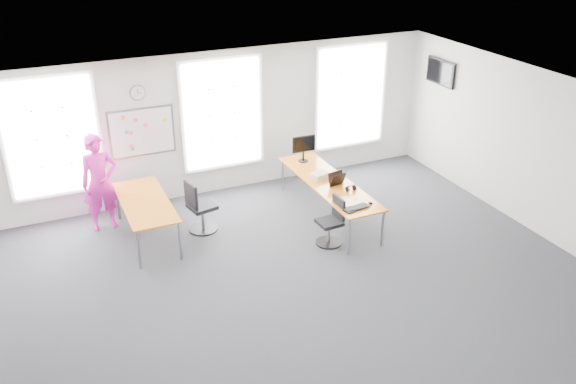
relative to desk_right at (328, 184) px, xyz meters
name	(u,v)px	position (x,y,z in m)	size (l,w,h in m)	color
floor	(288,289)	(-1.75, -1.99, -0.69)	(10.00, 10.00, 0.00)	#252529
ceiling	(288,110)	(-1.75, -1.99, 2.31)	(10.00, 10.00, 0.00)	silver
wall_back	(208,125)	(-1.75, 2.01, 0.81)	(10.00, 10.00, 0.00)	silver
wall_front	(459,378)	(-1.75, -5.99, 0.81)	(10.00, 10.00, 0.00)	silver
wall_right	(540,154)	(3.25, -1.99, 0.81)	(10.00, 10.00, 0.00)	silver
window_left	(52,137)	(-4.75, 1.98, 1.01)	(1.60, 0.06, 2.20)	white
window_mid	(222,114)	(-1.45, 1.98, 1.01)	(1.60, 0.06, 2.20)	white
window_right	(350,96)	(1.55, 1.98, 1.01)	(1.60, 0.06, 2.20)	white
desk_right	(328,184)	(0.00, 0.00, 0.00)	(0.80, 3.01, 0.73)	orange
desk_left	(145,204)	(-3.44, 0.57, 0.01)	(0.83, 2.07, 0.76)	orange
chair_right	(332,224)	(-0.44, -0.98, -0.29)	(0.48, 0.48, 0.89)	black
chair_left	(199,209)	(-2.48, 0.44, -0.24)	(0.55, 0.54, 1.02)	black
person	(100,182)	(-4.09, 1.32, 0.25)	(0.68, 0.45, 1.87)	#EC20AD
whiteboard	(142,132)	(-3.10, 1.98, 0.86)	(1.20, 0.03, 0.90)	white
wall_clock	(138,93)	(-3.10, 1.98, 1.66)	(0.30, 0.30, 0.04)	gray
tv	(441,72)	(3.20, 1.01, 1.61)	(0.06, 0.90, 0.55)	black
keyboard	(356,208)	(-0.09, -1.21, 0.06)	(0.50, 0.18, 0.02)	black
mouse	(370,203)	(0.23, -1.16, 0.07)	(0.07, 0.11, 0.04)	black
lens_cap	(355,198)	(0.10, -0.86, 0.05)	(0.07, 0.07, 0.01)	black
headphones	(351,188)	(0.18, -0.54, 0.10)	(0.19, 0.10, 0.11)	black
laptop_sleeve	(337,179)	(0.06, -0.21, 0.18)	(0.34, 0.23, 0.27)	black
paper_stack	(319,176)	(-0.09, 0.21, 0.10)	(0.32, 0.24, 0.11)	beige
monitor	(304,146)	(-0.01, 1.10, 0.39)	(0.51, 0.21, 0.56)	black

